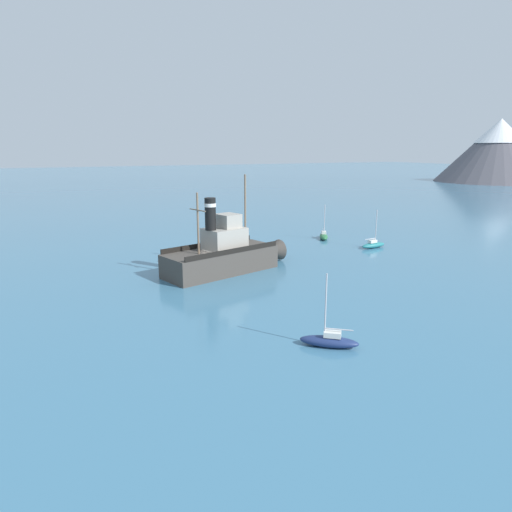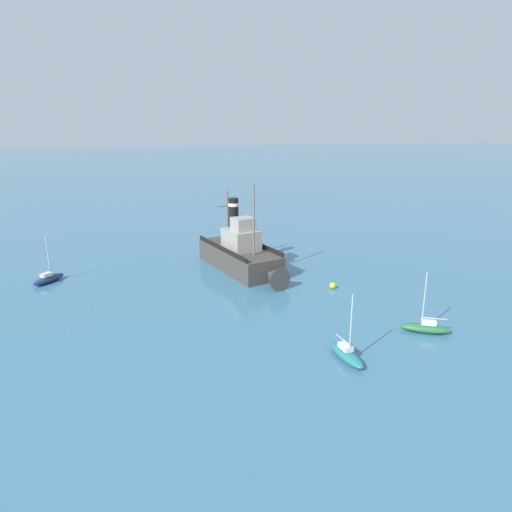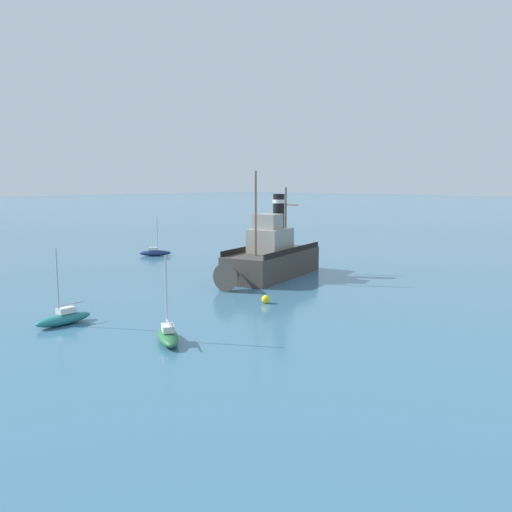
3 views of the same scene
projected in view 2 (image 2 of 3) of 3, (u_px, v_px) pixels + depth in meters
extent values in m
plane|color=teal|center=(232.00, 267.00, 51.99)|extent=(600.00, 600.00, 0.00)
cube|color=#423D38|center=(239.00, 258.00, 50.99)|extent=(7.33, 12.73, 2.40)
cone|color=#423D38|center=(274.00, 276.00, 45.02)|extent=(2.89, 2.92, 2.35)
cube|color=#9E998E|center=(241.00, 239.00, 49.94)|extent=(3.92, 4.63, 2.20)
cube|color=#9E998E|center=(243.00, 224.00, 49.03)|extent=(2.64, 2.50, 1.40)
cylinder|color=black|center=(234.00, 212.00, 50.60)|extent=(1.10, 1.10, 3.20)
cylinder|color=silver|center=(233.00, 204.00, 50.35)|extent=(1.16, 1.16, 0.35)
cylinder|color=#75604C|center=(254.00, 220.00, 46.88)|extent=(0.20, 0.20, 7.50)
cylinder|color=#75604C|center=(228.00, 217.00, 52.07)|extent=(0.20, 0.20, 6.00)
cylinder|color=#75604C|center=(227.00, 206.00, 51.70)|extent=(2.54, 0.78, 0.12)
cube|color=black|center=(256.00, 243.00, 51.64)|extent=(3.04, 11.05, 0.50)
cube|color=black|center=(222.00, 248.00, 49.55)|extent=(3.04, 11.05, 0.50)
ellipsoid|color=navy|center=(49.00, 279.00, 46.72)|extent=(3.28, 3.62, 0.70)
cube|color=silver|center=(46.00, 275.00, 46.40)|extent=(1.20, 1.25, 0.36)
cylinder|color=#B7B7BC|center=(48.00, 255.00, 46.30)|extent=(0.10, 0.10, 4.20)
cylinder|color=#B7B7BC|center=(43.00, 272.00, 45.95)|extent=(1.22, 1.43, 0.08)
ellipsoid|color=#23757A|center=(347.00, 355.00, 31.35)|extent=(1.45, 3.89, 0.70)
cube|color=silver|center=(346.00, 347.00, 31.38)|extent=(0.74, 1.15, 0.36)
cylinder|color=#B7B7BC|center=(351.00, 324.00, 30.40)|extent=(0.10, 0.10, 4.20)
cylinder|color=#B7B7BC|center=(343.00, 339.00, 31.64)|extent=(0.25, 1.80, 0.08)
ellipsoid|color=#286B3D|center=(425.00, 328.00, 35.46)|extent=(3.84, 2.85, 0.70)
cube|color=silver|center=(429.00, 322.00, 35.27)|extent=(1.27, 1.10, 0.36)
cylinder|color=#B7B7BC|center=(424.00, 299.00, 34.85)|extent=(0.10, 0.10, 4.20)
cylinder|color=#B7B7BC|center=(435.00, 318.00, 35.07)|extent=(1.60, 0.97, 0.08)
sphere|color=yellow|center=(333.00, 286.00, 44.95)|extent=(0.63, 0.63, 0.63)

